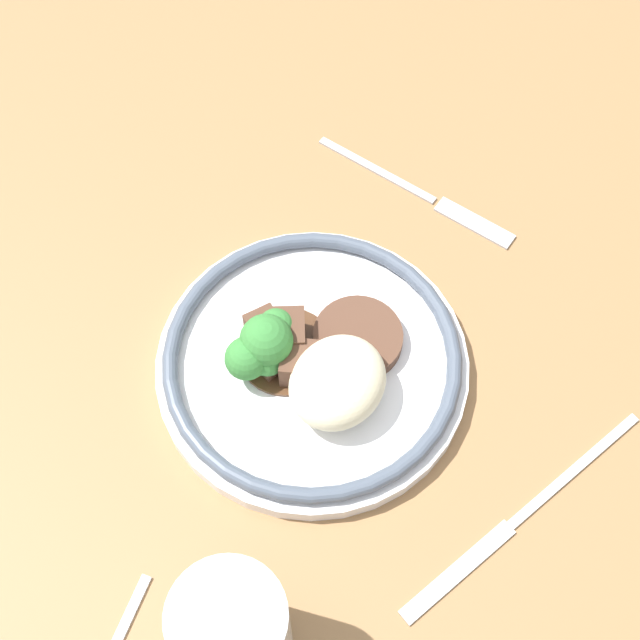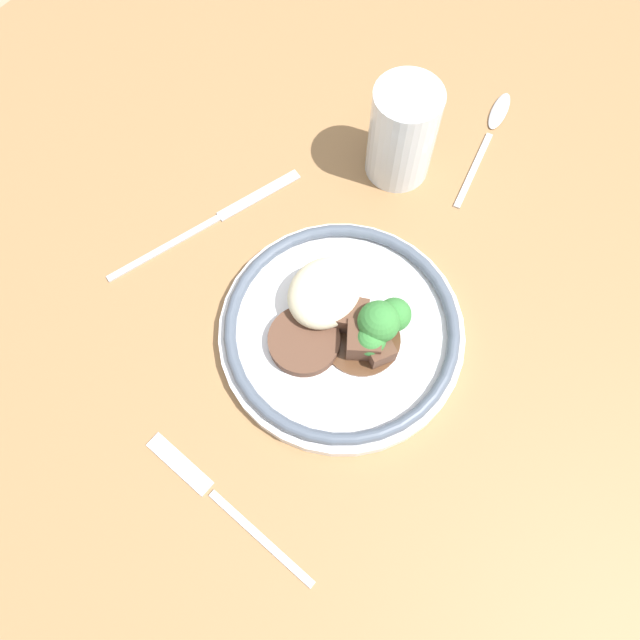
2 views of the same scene
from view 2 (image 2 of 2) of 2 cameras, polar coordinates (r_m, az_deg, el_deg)
name	(u,v)px [view 2 (image 2 of 2)]	position (r m, az deg, el deg)	size (l,w,h in m)	color
ground_plane	(342,336)	(0.66, 2.00, -1.45)	(8.00, 8.00, 0.00)	#998466
dining_table	(342,329)	(0.64, 2.06, -0.82)	(1.59, 1.21, 0.04)	olive
plate	(342,326)	(0.60, 2.07, -0.59)	(0.24, 0.24, 0.07)	white
juice_glass	(402,138)	(0.68, 7.47, 16.17)	(0.07, 0.07, 0.11)	#F4AD19
fork	(213,494)	(0.59, -9.74, -15.43)	(0.02, 0.20, 0.00)	#B7B7BC
knife	(214,220)	(0.69, -9.69, 8.97)	(0.23, 0.08, 0.00)	#B7B7BC
spoon	(493,125)	(0.78, 15.53, 16.80)	(0.17, 0.05, 0.01)	#B7B7BC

